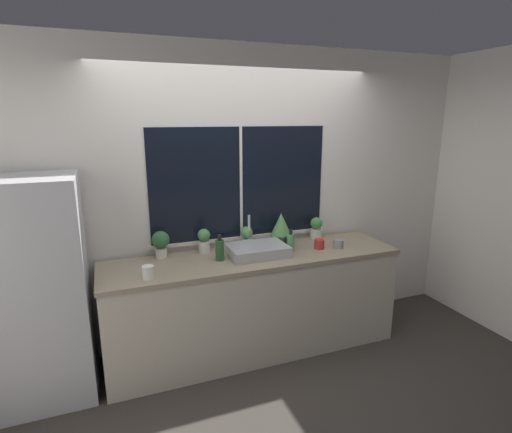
{
  "coord_description": "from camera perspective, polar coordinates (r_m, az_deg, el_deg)",
  "views": [
    {
      "loc": [
        -1.16,
        -2.76,
        2.08
      ],
      "look_at": [
        0.02,
        0.31,
        1.25
      ],
      "focal_mm": 28.0,
      "sensor_mm": 36.0,
      "label": 1
    }
  ],
  "objects": [
    {
      "name": "potted_plant_far_left",
      "position": [
        3.5,
        -13.46,
        -3.58
      ],
      "size": [
        0.15,
        0.15,
        0.23
      ],
      "color": "silver",
      "rests_on": "counter"
    },
    {
      "name": "potted_plant_center",
      "position": [
        3.68,
        -1.36,
        -2.9
      ],
      "size": [
        0.11,
        0.11,
        0.2
      ],
      "color": "silver",
      "rests_on": "counter"
    },
    {
      "name": "potted_plant_left",
      "position": [
        3.57,
        -7.44,
        -3.31
      ],
      "size": [
        0.11,
        0.11,
        0.22
      ],
      "color": "silver",
      "rests_on": "counter"
    },
    {
      "name": "potted_plant_right",
      "position": [
        3.79,
        3.59,
        -1.33
      ],
      "size": [
        0.19,
        0.19,
        0.3
      ],
      "color": "silver",
      "rests_on": "counter"
    },
    {
      "name": "wall_back",
      "position": [
        3.72,
        -2.33,
        2.77
      ],
      "size": [
        8.0,
        0.09,
        2.7
      ],
      "color": "silver",
      "rests_on": "ground_plane"
    },
    {
      "name": "mug_white",
      "position": [
        3.1,
        -15.15,
        -7.7
      ],
      "size": [
        0.09,
        0.09,
        0.1
      ],
      "color": "white",
      "rests_on": "counter"
    },
    {
      "name": "counter",
      "position": [
        3.66,
        -0.23,
        -12.26
      ],
      "size": [
        2.6,
        0.65,
        0.9
      ],
      "color": "beige",
      "rests_on": "ground_plane"
    },
    {
      "name": "mug_black",
      "position": [
        3.72,
        4.74,
        -3.65
      ],
      "size": [
        0.08,
        0.08,
        0.09
      ],
      "color": "black",
      "rests_on": "counter"
    },
    {
      "name": "sink",
      "position": [
        3.49,
        0.18,
        -4.79
      ],
      "size": [
        0.5,
        0.42,
        0.31
      ],
      "color": "#ADADB2",
      "rests_on": "counter"
    },
    {
      "name": "refrigerator",
      "position": [
        3.36,
        -29.16,
        -9.42
      ],
      "size": [
        0.73,
        0.63,
        1.68
      ],
      "color": "#B7B7BC",
      "rests_on": "ground_plane"
    },
    {
      "name": "soap_bottle",
      "position": [
        3.59,
        4.95,
        -3.66
      ],
      "size": [
        0.07,
        0.07,
        0.2
      ],
      "color": "#519E5B",
      "rests_on": "counter"
    },
    {
      "name": "bottle_tall",
      "position": [
        3.37,
        -5.2,
        -4.73
      ],
      "size": [
        0.07,
        0.07,
        0.22
      ],
      "color": "#235128",
      "rests_on": "counter"
    },
    {
      "name": "mug_red",
      "position": [
        3.71,
        9.03,
        -3.9
      ],
      "size": [
        0.09,
        0.09,
        0.09
      ],
      "color": "#B72D28",
      "rests_on": "counter"
    },
    {
      "name": "ground_plane",
      "position": [
        3.64,
        1.65,
        -20.72
      ],
      "size": [
        14.0,
        14.0,
        0.0
      ],
      "primitive_type": "plane",
      "color": "#38332D"
    },
    {
      "name": "mug_grey",
      "position": [
        3.76,
        11.67,
        -3.83
      ],
      "size": [
        0.09,
        0.09,
        0.08
      ],
      "color": "gray",
      "rests_on": "counter"
    },
    {
      "name": "wall_right",
      "position": [
        5.57,
        18.61,
        5.82
      ],
      "size": [
        0.06,
        7.0,
        2.7
      ],
      "color": "silver",
      "rests_on": "ground_plane"
    },
    {
      "name": "potted_plant_far_right",
      "position": [
        3.97,
        8.6,
        -1.66
      ],
      "size": [
        0.12,
        0.12,
        0.22
      ],
      "color": "silver",
      "rests_on": "counter"
    }
  ]
}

